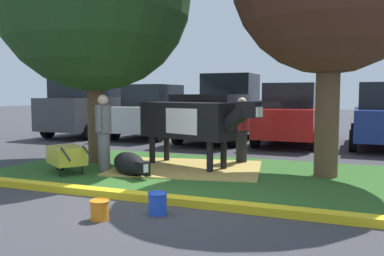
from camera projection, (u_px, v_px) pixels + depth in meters
The scene contains 15 objects.
ground_plane at pixel (150, 200), 6.44m from camera, with size 80.00×80.00×0.00m, color #38383D.
grass_island at pixel (193, 172), 8.70m from camera, with size 8.29×4.53×0.02m, color #2D5B23.
curb_yellow at pixel (138, 196), 6.46m from camera, with size 9.49×0.24×0.12m, color yellow.
hay_bedding at pixel (187, 168), 9.09m from camera, with size 3.20×2.40×0.04m, color tan.
cow_holstein at pixel (190, 121), 9.15m from camera, with size 3.04×1.42×1.52m.
calf_lying at pixel (130, 164), 8.36m from camera, with size 1.26×1.02×0.48m.
person_handler at pixel (104, 130), 8.80m from camera, with size 0.34×0.52×1.66m.
person_visitor_near at pixel (242, 128), 9.76m from camera, with size 0.41×0.39×1.59m.
wheelbarrow at pixel (66, 156), 8.52m from camera, with size 1.49×1.21×0.63m.
bucket_orange at pixel (100, 209), 5.44m from camera, with size 0.27×0.27×0.27m.
bucket_blue at pixel (158, 203), 5.69m from camera, with size 0.28×0.28×0.31m.
suv_dark_grey at pixel (92, 104), 16.36m from camera, with size 2.15×4.62×2.52m.
hatchback_white at pixel (154, 112), 15.72m from camera, with size 2.05×4.42×2.02m.
pickup_truck_black at pixel (224, 109), 14.77m from camera, with size 2.26×5.42×2.42m.
sedan_red at pixel (292, 114), 13.64m from camera, with size 2.05×4.42×2.02m.
Camera 1 is at (2.95, -5.63, 1.69)m, focal length 38.17 mm.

